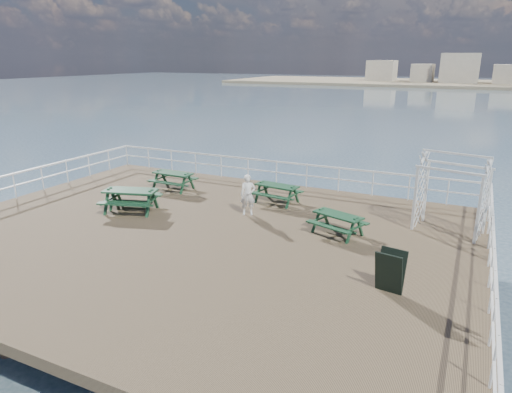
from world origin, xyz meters
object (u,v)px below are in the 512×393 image
Objects in this scene: picnic_table_d at (133,194)px; picnic_table_e at (338,220)px; picnic_table_a at (130,196)px; picnic_table_c at (277,190)px; picnic_table_b at (173,177)px; trellis_arbor at (451,197)px; person at (248,195)px.

picnic_table_d reaches higher than picnic_table_e.
picnic_table_a is 1.24× the size of picnic_table_c.
picnic_table_b is 0.92× the size of picnic_table_e.
picnic_table_c is 0.96× the size of picnic_table_e.
picnic_table_c is 0.90× the size of picnic_table_d.
picnic_table_d reaches higher than picnic_table_c.
picnic_table_d is 1.06× the size of picnic_table_e.
picnic_table_b is at bearing -175.89° from picnic_table_e.
trellis_arbor is (11.01, 2.98, 0.58)m from picnic_table_a.
picnic_table_c is (4.92, 0.21, -0.02)m from picnic_table_b.
trellis_arbor reaches higher than picnic_table_b.
picnic_table_a is 4.47m from person.
picnic_table_b is 0.87× the size of picnic_table_d.
trellis_arbor is (11.24, 2.59, 0.65)m from picnic_table_d.
picnic_table_c is at bearing 15.27° from picnic_table_d.
picnic_table_a is at bearing 174.38° from person.
picnic_table_e is 3.61m from person.
picnic_table_a is 1.12× the size of picnic_table_d.
picnic_table_e is (3.18, -2.30, -0.03)m from picnic_table_c.
picnic_table_d is at bearing -156.10° from picnic_table_e.
picnic_table_d is (0.13, -2.83, -0.01)m from picnic_table_b.
picnic_table_d is at bearing 103.94° from picnic_table_a.
person reaches higher than picnic_table_b.
person is (4.40, 1.23, 0.22)m from picnic_table_d.
person reaches higher than picnic_table_e.
picnic_table_b reaches higher than picnic_table_c.
picnic_table_b is 2.84m from picnic_table_d.
person is (-6.84, -1.36, -0.44)m from trellis_arbor.
person reaches higher than picnic_table_c.
trellis_arbor is (3.27, 1.85, 0.69)m from picnic_table_e.
picnic_table_b is 8.37m from picnic_table_e.
picnic_table_a is 7.82m from picnic_table_e.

